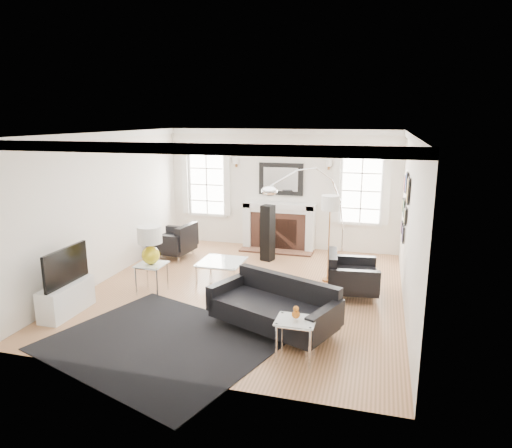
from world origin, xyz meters
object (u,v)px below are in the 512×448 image
(fireplace, at_px, (279,227))
(armchair_left, at_px, (175,242))
(coffee_table, at_px, (222,263))
(arc_floor_lamp, at_px, (308,216))
(sofa, at_px, (275,308))
(gourd_lamp, at_px, (150,242))
(armchair_right, at_px, (350,276))

(fireplace, height_order, armchair_left, fireplace)
(armchair_left, relative_size, coffee_table, 1.22)
(fireplace, bearing_deg, arc_floor_lamp, -59.60)
(fireplace, xyz_separation_m, sofa, (0.88, -4.14, -0.21))
(gourd_lamp, relative_size, arc_floor_lamp, 0.31)
(sofa, xyz_separation_m, armchair_left, (-2.97, 2.91, 0.01))
(gourd_lamp, bearing_deg, armchair_left, 104.17)
(armchair_right, bearing_deg, coffee_table, 175.87)
(fireplace, distance_m, arc_floor_lamp, 1.94)
(sofa, xyz_separation_m, armchair_right, (0.96, 1.62, 0.02))
(armchair_right, bearing_deg, gourd_lamp, -166.78)
(gourd_lamp, bearing_deg, sofa, -18.57)
(armchair_right, distance_m, coffee_table, 2.44)
(fireplace, bearing_deg, armchair_right, -53.89)
(armchair_left, xyz_separation_m, gourd_lamp, (0.53, -2.09, 0.58))
(armchair_right, bearing_deg, fireplace, 126.11)
(coffee_table, xyz_separation_m, arc_floor_lamp, (1.53, 0.76, 0.85))
(fireplace, xyz_separation_m, arc_floor_lamp, (0.93, -1.58, 0.65))
(armchair_left, bearing_deg, armchair_right, -18.16)
(armchair_right, relative_size, gourd_lamp, 1.51)
(sofa, bearing_deg, armchair_right, 59.39)
(fireplace, xyz_separation_m, coffee_table, (-0.60, -2.34, -0.21))
(armchair_right, bearing_deg, armchair_left, 161.84)
(gourd_lamp, bearing_deg, armchair_right, 13.22)
(gourd_lamp, xyz_separation_m, arc_floor_lamp, (2.50, 1.74, 0.26))
(gourd_lamp, bearing_deg, coffee_table, 45.22)
(sofa, xyz_separation_m, arc_floor_lamp, (0.05, 2.56, 0.85))
(coffee_table, relative_size, arc_floor_lamp, 0.38)
(sofa, relative_size, armchair_left, 2.06)
(coffee_table, bearing_deg, arc_floor_lamp, 26.44)
(fireplace, bearing_deg, coffee_table, -104.36)
(coffee_table, bearing_deg, fireplace, 75.64)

